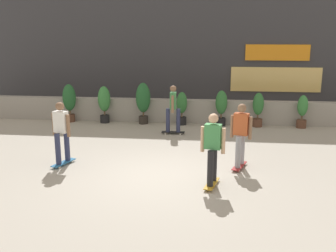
{
  "coord_description": "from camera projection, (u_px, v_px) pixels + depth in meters",
  "views": [
    {
      "loc": [
        1.2,
        -8.83,
        3.38
      ],
      "look_at": [
        0.0,
        1.5,
        0.9
      ],
      "focal_mm": 41.13,
      "sensor_mm": 36.0,
      "label": 1
    }
  ],
  "objects": [
    {
      "name": "potted_plant_3",
      "position": [
        182.0,
        107.0,
        14.64
      ],
      "size": [
        0.4,
        0.4,
        1.26
      ],
      "color": "black",
      "rests_on": "ground"
    },
    {
      "name": "potted_plant_4",
      "position": [
        221.0,
        106.0,
        14.46
      ],
      "size": [
        0.44,
        0.44,
        1.35
      ],
      "color": "black",
      "rests_on": "ground"
    },
    {
      "name": "potted_plant_6",
      "position": [
        302.0,
        110.0,
        14.15
      ],
      "size": [
        0.38,
        0.38,
        1.22
      ],
      "color": "brown",
      "rests_on": "ground"
    },
    {
      "name": "skater_far_right",
      "position": [
        61.0,
        131.0,
        10.0
      ],
      "size": [
        0.54,
        0.82,
        1.7
      ],
      "color": "#266699",
      "rests_on": "ground"
    },
    {
      "name": "potted_plant_0",
      "position": [
        69.0,
        100.0,
        15.1
      ],
      "size": [
        0.51,
        0.51,
        1.49
      ],
      "color": "brown",
      "rests_on": "ground"
    },
    {
      "name": "skater_by_wall_right",
      "position": [
        173.0,
        107.0,
        13.2
      ],
      "size": [
        0.8,
        0.56,
        1.7
      ],
      "color": "black",
      "rests_on": "ground"
    },
    {
      "name": "skater_mid_plaza",
      "position": [
        213.0,
        147.0,
        8.57
      ],
      "size": [
        0.55,
        0.82,
        1.7
      ],
      "color": "#BF8C26",
      "rests_on": "ground"
    },
    {
      "name": "potted_plant_2",
      "position": [
        143.0,
        100.0,
        14.76
      ],
      "size": [
        0.56,
        0.56,
        1.59
      ],
      "color": "#2D2823",
      "rests_on": "ground"
    },
    {
      "name": "building_backdrop",
      "position": [
        189.0,
        37.0,
        18.36
      ],
      "size": [
        20.0,
        2.08,
        6.5
      ],
      "color": "#38383D",
      "rests_on": "ground"
    },
    {
      "name": "potted_plant_1",
      "position": [
        104.0,
        102.0,
        14.95
      ],
      "size": [
        0.48,
        0.48,
        1.44
      ],
      "color": "black",
      "rests_on": "ground"
    },
    {
      "name": "potted_plant_5",
      "position": [
        258.0,
        108.0,
        14.32
      ],
      "size": [
        0.41,
        0.41,
        1.28
      ],
      "color": "brown",
      "rests_on": "ground"
    },
    {
      "name": "ground_plane",
      "position": [
        161.0,
        176.0,
        9.45
      ],
      "size": [
        48.0,
        48.0,
        0.0
      ],
      "primitive_type": "plane",
      "color": "#A8A093"
    },
    {
      "name": "planter_wall",
      "position": [
        181.0,
        111.0,
        15.14
      ],
      "size": [
        18.0,
        0.4,
        0.9
      ],
      "primitive_type": "cube",
      "color": "gray",
      "rests_on": "ground"
    },
    {
      "name": "skater_foreground",
      "position": [
        241.0,
        133.0,
        9.76
      ],
      "size": [
        0.53,
        0.82,
        1.7
      ],
      "color": "maroon",
      "rests_on": "ground"
    }
  ]
}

